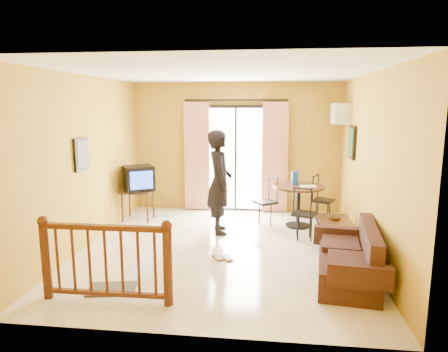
# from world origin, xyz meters

# --- Properties ---
(ground) EXTENTS (5.00, 5.00, 0.00)m
(ground) POSITION_xyz_m (0.00, 0.00, 0.00)
(ground) COLOR beige
(ground) RESTS_ON ground
(room_shell) EXTENTS (5.00, 5.00, 5.00)m
(room_shell) POSITION_xyz_m (0.00, 0.00, 1.70)
(room_shell) COLOR white
(room_shell) RESTS_ON ground
(balcony_door) EXTENTS (2.25, 0.14, 2.46)m
(balcony_door) POSITION_xyz_m (0.00, 2.43, 1.19)
(balcony_door) COLOR black
(balcony_door) RESTS_ON ground
(tv_table) EXTENTS (0.62, 0.52, 0.62)m
(tv_table) POSITION_xyz_m (-1.90, 1.47, 0.54)
(tv_table) COLOR black
(tv_table) RESTS_ON ground
(television) EXTENTS (0.73, 0.71, 0.50)m
(television) POSITION_xyz_m (-1.87, 1.47, 0.87)
(television) COLOR black
(television) RESTS_ON tv_table
(picture_left) EXTENTS (0.05, 0.42, 0.52)m
(picture_left) POSITION_xyz_m (-2.22, -0.20, 1.55)
(picture_left) COLOR black
(picture_left) RESTS_ON room_shell
(dining_table) EXTENTS (0.97, 0.97, 0.80)m
(dining_table) POSITION_xyz_m (1.30, 1.42, 0.64)
(dining_table) COLOR black
(dining_table) RESTS_ON ground
(water_jug) EXTENTS (0.14, 0.14, 0.25)m
(water_jug) POSITION_xyz_m (1.23, 1.53, 0.93)
(water_jug) COLOR blue
(water_jug) RESTS_ON dining_table
(serving_tray) EXTENTS (0.30, 0.21, 0.02)m
(serving_tray) POSITION_xyz_m (1.47, 1.32, 0.81)
(serving_tray) COLOR beige
(serving_tray) RESTS_ON dining_table
(dining_chairs) EXTENTS (1.69, 1.58, 0.95)m
(dining_chairs) POSITION_xyz_m (1.28, 1.29, 0.00)
(dining_chairs) COLOR black
(dining_chairs) RESTS_ON ground
(air_conditioner) EXTENTS (0.31, 0.60, 0.40)m
(air_conditioner) POSITION_xyz_m (2.09, 1.95, 2.15)
(air_conditioner) COLOR white
(air_conditioner) RESTS_ON room_shell
(botanical_print) EXTENTS (0.05, 0.50, 0.60)m
(botanical_print) POSITION_xyz_m (2.22, 1.30, 1.65)
(botanical_print) COLOR black
(botanical_print) RESTS_ON room_shell
(coffee_table) EXTENTS (0.53, 0.96, 0.43)m
(coffee_table) POSITION_xyz_m (1.85, 0.38, 0.28)
(coffee_table) COLOR black
(coffee_table) RESTS_ON ground
(bowl) EXTENTS (0.27, 0.27, 0.07)m
(bowl) POSITION_xyz_m (1.85, 0.48, 0.46)
(bowl) COLOR brown
(bowl) RESTS_ON coffee_table
(sofa) EXTENTS (0.91, 1.66, 0.76)m
(sofa) POSITION_xyz_m (1.85, -0.99, 0.28)
(sofa) COLOR #321813
(sofa) RESTS_ON ground
(standing_person) EXTENTS (0.60, 0.78, 1.88)m
(standing_person) POSITION_xyz_m (-0.15, 0.88, 0.94)
(standing_person) COLOR black
(standing_person) RESTS_ON ground
(stair_balustrade) EXTENTS (1.63, 0.13, 1.04)m
(stair_balustrade) POSITION_xyz_m (-1.15, -1.90, 0.56)
(stair_balustrade) COLOR #471E0F
(stair_balustrade) RESTS_ON ground
(doormat) EXTENTS (0.66, 0.50, 0.02)m
(doormat) POSITION_xyz_m (-1.22, -1.60, 0.01)
(doormat) COLOR #514A40
(doormat) RESTS_ON ground
(sandals) EXTENTS (0.35, 0.27, 0.03)m
(sandals) POSITION_xyz_m (0.06, -0.41, 0.01)
(sandals) COLOR brown
(sandals) RESTS_ON ground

